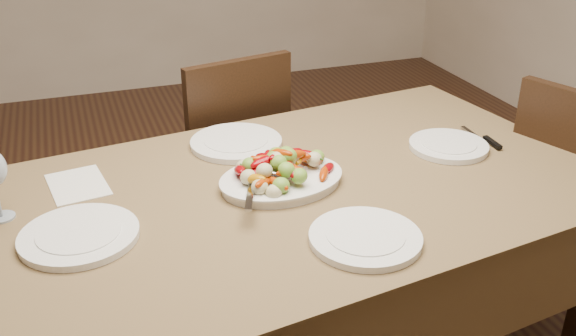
# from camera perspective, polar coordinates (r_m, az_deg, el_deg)

# --- Properties ---
(dining_table) EXTENTS (1.96, 1.28, 0.76)m
(dining_table) POSITION_cam_1_polar(r_m,az_deg,el_deg) (2.02, 0.00, -11.31)
(dining_table) COLOR brown
(dining_table) RESTS_ON ground
(chair_far) EXTENTS (0.50, 0.50, 0.95)m
(chair_far) POSITION_cam_1_polar(r_m,az_deg,el_deg) (2.63, -6.10, 0.59)
(chair_far) COLOR black
(chair_far) RESTS_ON ground
(serving_platter) EXTENTS (0.38, 0.30, 0.02)m
(serving_platter) POSITION_cam_1_polar(r_m,az_deg,el_deg) (1.82, -0.58, -1.20)
(serving_platter) COLOR white
(serving_platter) RESTS_ON dining_table
(roasted_vegetables) EXTENTS (0.31, 0.23, 0.09)m
(roasted_vegetables) POSITION_cam_1_polar(r_m,az_deg,el_deg) (1.79, -0.59, 0.42)
(roasted_vegetables) COLOR #770207
(roasted_vegetables) RESTS_ON serving_platter
(serving_spoon) EXTENTS (0.28, 0.15, 0.03)m
(serving_spoon) POSITION_cam_1_polar(r_m,az_deg,el_deg) (1.74, -1.94, -1.08)
(serving_spoon) COLOR #9EA0A8
(serving_spoon) RESTS_ON serving_platter
(plate_left) EXTENTS (0.29, 0.29, 0.02)m
(plate_left) POSITION_cam_1_polar(r_m,az_deg,el_deg) (1.66, -18.06, -5.74)
(plate_left) COLOR white
(plate_left) RESTS_ON dining_table
(plate_right) EXTENTS (0.25, 0.25, 0.02)m
(plate_right) POSITION_cam_1_polar(r_m,az_deg,el_deg) (2.10, 14.07, 1.90)
(plate_right) COLOR white
(plate_right) RESTS_ON dining_table
(plate_far) EXTENTS (0.29, 0.29, 0.02)m
(plate_far) POSITION_cam_1_polar(r_m,az_deg,el_deg) (2.07, -4.63, 2.25)
(plate_far) COLOR white
(plate_far) RESTS_ON dining_table
(plate_near) EXTENTS (0.28, 0.28, 0.02)m
(plate_near) POSITION_cam_1_polar(r_m,az_deg,el_deg) (1.58, 6.88, -6.21)
(plate_near) COLOR white
(plate_near) RESTS_ON dining_table
(menu_card) EXTENTS (0.18, 0.23, 0.00)m
(menu_card) POSITION_cam_1_polar(r_m,az_deg,el_deg) (1.92, -18.19, -1.41)
(menu_card) COLOR silver
(menu_card) RESTS_ON dining_table
(table_knife) EXTENTS (0.03, 0.20, 0.01)m
(table_knife) POSITION_cam_1_polar(r_m,az_deg,el_deg) (2.20, 16.90, 2.49)
(table_knife) COLOR #9EA0A8
(table_knife) RESTS_ON dining_table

